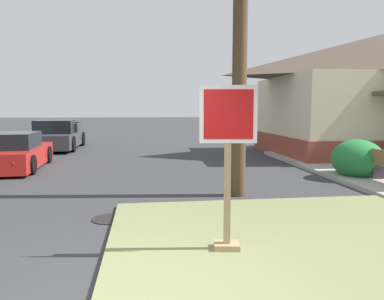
{
  "coord_description": "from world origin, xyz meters",
  "views": [
    {
      "loc": [
        0.27,
        -3.43,
        2.07
      ],
      "look_at": [
        1.15,
        3.42,
        1.28
      ],
      "focal_mm": 34.41,
      "sensor_mm": 36.0,
      "label": 1
    }
  ],
  "objects_px": {
    "pickup_truck_charcoal": "(58,137)",
    "manhole_cover": "(111,219)",
    "stop_sign": "(228,169)",
    "parked_sedan_red": "(14,153)"
  },
  "relations": [
    {
      "from": "stop_sign",
      "to": "manhole_cover",
      "type": "bearing_deg",
      "value": 133.31
    },
    {
      "from": "stop_sign",
      "to": "pickup_truck_charcoal",
      "type": "height_order",
      "value": "stop_sign"
    },
    {
      "from": "pickup_truck_charcoal",
      "to": "manhole_cover",
      "type": "bearing_deg",
      "value": -73.3
    },
    {
      "from": "parked_sedan_red",
      "to": "pickup_truck_charcoal",
      "type": "distance_m",
      "value": 6.15
    },
    {
      "from": "pickup_truck_charcoal",
      "to": "stop_sign",
      "type": "bearing_deg",
      "value": -68.93
    },
    {
      "from": "parked_sedan_red",
      "to": "manhole_cover",
      "type": "bearing_deg",
      "value": -58.89
    },
    {
      "from": "stop_sign",
      "to": "pickup_truck_charcoal",
      "type": "bearing_deg",
      "value": 111.07
    },
    {
      "from": "manhole_cover",
      "to": "pickup_truck_charcoal",
      "type": "bearing_deg",
      "value": 106.7
    },
    {
      "from": "parked_sedan_red",
      "to": "pickup_truck_charcoal",
      "type": "xyz_separation_m",
      "value": [
        0.05,
        6.15,
        0.08
      ]
    },
    {
      "from": "manhole_cover",
      "to": "parked_sedan_red",
      "type": "relative_size",
      "value": 0.17
    }
  ]
}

